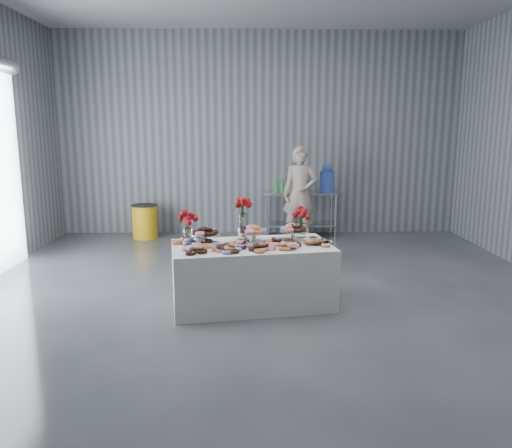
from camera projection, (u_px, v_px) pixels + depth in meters
The scene contains 16 objects.
ground at pixel (269, 310), 5.94m from camera, with size 9.00×9.00×0.00m, color #36383D.
room_walls at pixel (245, 82), 5.49m from camera, with size 8.04×9.04×4.02m.
display_table at pixel (252, 275), 6.09m from camera, with size 1.90×1.00×0.75m, color white.
prep_table at pixel (301, 206), 9.86m from camera, with size 1.50×0.60×0.90m.
donut_mounds at pixel (252, 242), 5.96m from camera, with size 1.80×0.80×0.09m, color #BF7745, non-canonical shape.
cake_stand_left at pixel (205, 233), 6.03m from camera, with size 0.36×0.36×0.17m.
cake_stand_mid at pixel (254, 231), 6.14m from camera, with size 0.36×0.36×0.17m.
cake_stand_right at pixel (293, 229), 6.23m from camera, with size 0.36×0.36×0.17m.
danish_pile at pixel (315, 241), 5.99m from camera, with size 0.48×0.48×0.11m, color silver, non-canonical shape.
bouquet_left at pixel (188, 219), 6.06m from camera, with size 0.26×0.26×0.42m.
bouquet_right at pixel (302, 215), 6.37m from camera, with size 0.26×0.26×0.42m.
bouquet_center at pixel (243, 209), 6.27m from camera, with size 0.26×0.26×0.57m.
water_jug at pixel (327, 179), 9.76m from camera, with size 0.28×0.28×0.55m.
drink_bottles at pixel (286, 185), 9.67m from camera, with size 0.54×0.08×0.27m, color #268C33, non-canonical shape.
person at pixel (300, 194), 9.46m from camera, with size 0.65×0.43×1.79m, color #CC8C93.
trash_barrel at pixel (145, 221), 9.75m from camera, with size 0.52×0.52×0.66m.
Camera 1 is at (-0.26, -5.62, 2.15)m, focal length 35.00 mm.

